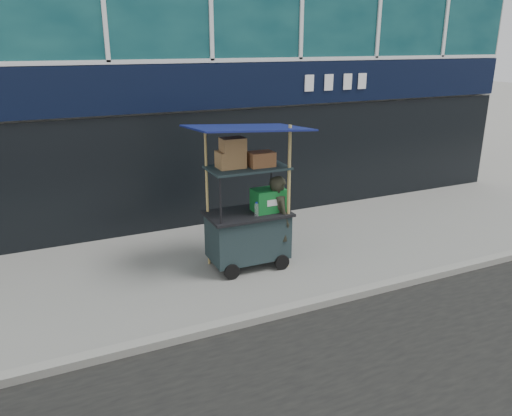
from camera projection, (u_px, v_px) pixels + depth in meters
name	position (u px, v px, depth m)	size (l,w,h in m)	color
ground	(307.00, 301.00, 7.58)	(80.00, 80.00, 0.00)	slate
curb	(314.00, 304.00, 7.39)	(80.00, 0.18, 0.12)	gray
vendor_cart	(249.00, 217.00, 8.54)	(1.89, 1.35, 2.54)	black
vendor_man	(278.00, 221.00, 8.65)	(0.59, 0.38, 1.61)	#26271C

